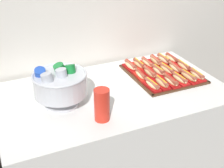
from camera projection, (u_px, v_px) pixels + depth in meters
The scene contains 22 objects.
buffet_table at pixel (113, 135), 2.21m from camera, with size 1.54×0.89×0.78m.
serving_tray at pixel (162, 74), 2.26m from camera, with size 0.48×0.53×0.01m.
hot_dog_0 at pixel (152, 85), 2.04m from camera, with size 0.06×0.16×0.06m.
hot_dog_1 at pixel (161, 83), 2.07m from camera, with size 0.07×0.16×0.06m.
hot_dog_2 at pixel (171, 81), 2.10m from camera, with size 0.07×0.17×0.06m.
hot_dog_3 at pixel (180, 79), 2.12m from camera, with size 0.07×0.17×0.06m.
hot_dog_4 at pixel (188, 77), 2.15m from camera, with size 0.07×0.18×0.06m.
hot_dog_5 at pixel (197, 75), 2.18m from camera, with size 0.07×0.16×0.06m.
hot_dog_6 at pixel (141, 75), 2.18m from camera, with size 0.07×0.16×0.06m.
hot_dog_7 at pixel (150, 73), 2.20m from camera, with size 0.06×0.17×0.06m.
hot_dog_8 at pixel (158, 71), 2.23m from camera, with size 0.07×0.15×0.06m.
hot_dog_9 at pixel (167, 70), 2.26m from camera, with size 0.07×0.18×0.06m.
hot_dog_10 at pixel (175, 68), 2.28m from camera, with size 0.08×0.18×0.06m.
hot_dog_11 at pixel (183, 66), 2.31m from camera, with size 0.07×0.16×0.06m.
hot_dog_12 at pixel (130, 66), 2.31m from camera, with size 0.07×0.17×0.06m.
hot_dog_13 at pixel (139, 64), 2.34m from camera, with size 0.06×0.17×0.06m.
hot_dog_14 at pixel (147, 63), 2.36m from camera, with size 0.06×0.17×0.06m.
hot_dog_15 at pixel (156, 61), 2.39m from camera, with size 0.08×0.17×0.06m.
hot_dog_16 at pixel (164, 60), 2.41m from camera, with size 0.07×0.17×0.06m.
hot_dog_17 at pixel (171, 59), 2.44m from camera, with size 0.07×0.16×0.06m.
punch_bowl at pixel (60, 84), 1.82m from camera, with size 0.34×0.34×0.27m.
cup_stack at pixel (102, 105), 1.70m from camera, with size 0.09×0.09×0.20m.
Camera 1 is at (-0.72, -1.61, 1.80)m, focal length 47.92 mm.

